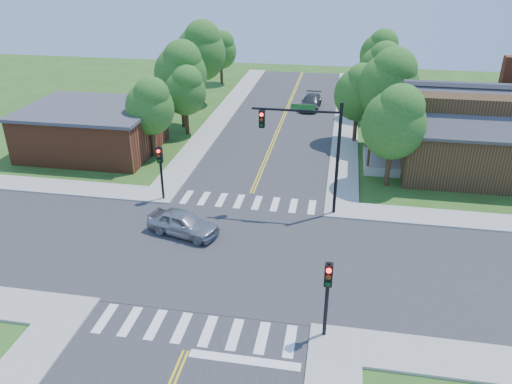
% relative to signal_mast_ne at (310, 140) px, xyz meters
% --- Properties ---
extents(ground, '(100.00, 100.00, 0.00)m').
position_rel_signal_mast_ne_xyz_m(ground, '(-3.91, -5.59, -4.85)').
color(ground, '#325019').
rests_on(ground, ground).
extents(road_ns, '(10.00, 90.00, 0.04)m').
position_rel_signal_mast_ne_xyz_m(road_ns, '(-3.91, -5.59, -4.83)').
color(road_ns, '#2D2D30').
rests_on(road_ns, ground).
extents(road_ew, '(90.00, 10.00, 0.04)m').
position_rel_signal_mast_ne_xyz_m(road_ew, '(-3.91, -5.59, -4.83)').
color(road_ew, '#2D2D30').
rests_on(road_ew, ground).
extents(intersection_patch, '(10.20, 10.20, 0.06)m').
position_rel_signal_mast_ne_xyz_m(intersection_patch, '(-3.91, -5.59, -4.85)').
color(intersection_patch, '#2D2D30').
rests_on(intersection_patch, ground).
extents(sidewalk_ne, '(40.00, 40.00, 0.14)m').
position_rel_signal_mast_ne_xyz_m(sidewalk_ne, '(11.90, 10.23, -4.78)').
color(sidewalk_ne, '#9E9B93').
rests_on(sidewalk_ne, ground).
extents(sidewalk_nw, '(40.00, 40.00, 0.14)m').
position_rel_signal_mast_ne_xyz_m(sidewalk_nw, '(-19.73, 10.23, -4.78)').
color(sidewalk_nw, '#9E9B93').
rests_on(sidewalk_nw, ground).
extents(crosswalk_north, '(8.85, 2.00, 0.01)m').
position_rel_signal_mast_ne_xyz_m(crosswalk_north, '(-3.91, 0.61, -4.80)').
color(crosswalk_north, white).
rests_on(crosswalk_north, ground).
extents(crosswalk_south, '(8.85, 2.00, 0.01)m').
position_rel_signal_mast_ne_xyz_m(crosswalk_south, '(-3.91, -11.79, -4.80)').
color(crosswalk_south, white).
rests_on(crosswalk_south, ground).
extents(centerline, '(0.30, 90.00, 0.01)m').
position_rel_signal_mast_ne_xyz_m(centerline, '(-3.91, -5.59, -4.80)').
color(centerline, yellow).
rests_on(centerline, ground).
extents(stop_bar, '(4.60, 0.45, 0.09)m').
position_rel_signal_mast_ne_xyz_m(stop_bar, '(-1.41, -13.19, -4.85)').
color(stop_bar, white).
rests_on(stop_bar, ground).
extents(signal_mast_ne, '(5.30, 0.42, 7.20)m').
position_rel_signal_mast_ne_xyz_m(signal_mast_ne, '(0.00, 0.00, 0.00)').
color(signal_mast_ne, black).
rests_on(signal_mast_ne, ground).
extents(signal_pole_se, '(0.34, 0.42, 3.80)m').
position_rel_signal_mast_ne_xyz_m(signal_pole_se, '(1.69, -11.21, -2.19)').
color(signal_pole_se, black).
rests_on(signal_pole_se, ground).
extents(signal_pole_nw, '(0.34, 0.42, 3.80)m').
position_rel_signal_mast_ne_xyz_m(signal_pole_nw, '(-9.51, -0.01, -2.19)').
color(signal_pole_nw, black).
rests_on(signal_pole_nw, ground).
extents(house_ne, '(13.05, 8.80, 7.11)m').
position_rel_signal_mast_ne_xyz_m(house_ne, '(11.19, 8.65, -1.52)').
color(house_ne, '#322011').
rests_on(house_ne, ground).
extents(building_nw, '(10.40, 8.40, 3.73)m').
position_rel_signal_mast_ne_xyz_m(building_nw, '(-18.11, 7.61, -2.97)').
color(building_nw, brown).
rests_on(building_nw, ground).
extents(tree_e_a, '(4.28, 4.07, 7.28)m').
position_rel_signal_mast_ne_xyz_m(tree_e_a, '(5.27, 4.95, -0.08)').
color(tree_e_a, '#382314').
rests_on(tree_e_a, ground).
extents(tree_e_b, '(4.90, 4.66, 8.33)m').
position_rel_signal_mast_ne_xyz_m(tree_e_b, '(5.27, 12.46, 0.61)').
color(tree_e_b, '#382314').
rests_on(tree_e_b, ground).
extents(tree_e_c, '(4.36, 4.15, 7.42)m').
position_rel_signal_mast_ne_xyz_m(tree_e_c, '(5.15, 20.85, 0.01)').
color(tree_e_c, '#382314').
rests_on(tree_e_c, ground).
extents(tree_e_d, '(4.32, 4.11, 7.35)m').
position_rel_signal_mast_ne_xyz_m(tree_e_d, '(5.44, 29.48, -0.04)').
color(tree_e_d, '#382314').
rests_on(tree_e_d, ground).
extents(tree_w_a, '(3.79, 3.60, 6.44)m').
position_rel_signal_mast_ne_xyz_m(tree_w_a, '(-12.86, 7.40, -0.64)').
color(tree_w_a, '#382314').
rests_on(tree_w_a, ground).
extents(tree_w_b, '(4.72, 4.48, 8.02)m').
position_rel_signal_mast_ne_xyz_m(tree_w_b, '(-12.69, 14.78, 0.40)').
color(tree_w_b, '#382314').
rests_on(tree_w_b, ground).
extents(tree_w_c, '(5.13, 4.87, 8.72)m').
position_rel_signal_mast_ne_xyz_m(tree_w_c, '(-13.01, 22.69, 0.86)').
color(tree_w_c, '#382314').
rests_on(tree_w_c, ground).
extents(tree_w_d, '(3.77, 3.58, 6.40)m').
position_rel_signal_mast_ne_xyz_m(tree_w_d, '(-13.11, 31.67, -0.66)').
color(tree_w_d, '#382314').
rests_on(tree_w_d, ground).
extents(tree_house, '(4.00, 3.80, 6.81)m').
position_rel_signal_mast_ne_xyz_m(tree_house, '(3.04, 13.46, -0.39)').
color(tree_house, '#382314').
rests_on(tree_house, ground).
extents(tree_bldg, '(3.65, 3.47, 6.21)m').
position_rel_signal_mast_ne_xyz_m(tree_bldg, '(-11.76, 12.99, -0.78)').
color(tree_bldg, '#382314').
rests_on(tree_bldg, ground).
extents(car_silver, '(3.93, 5.18, 1.46)m').
position_rel_signal_mast_ne_xyz_m(car_silver, '(-6.85, -4.04, -4.12)').
color(car_silver, '#A5A6AB').
rests_on(car_silver, ground).
extents(car_dgrey, '(2.54, 4.90, 1.34)m').
position_rel_signal_mast_ne_xyz_m(car_dgrey, '(-1.52, 22.81, -4.18)').
color(car_dgrey, '#333638').
rests_on(car_dgrey, ground).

